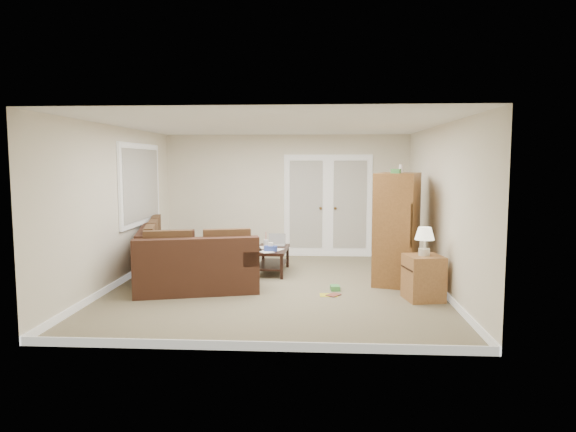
# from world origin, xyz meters

# --- Properties ---
(floor) EXTENTS (5.50, 5.50, 0.00)m
(floor) POSITION_xyz_m (0.00, 0.00, 0.00)
(floor) COLOR gray
(floor) RESTS_ON ground
(ceiling) EXTENTS (5.00, 5.50, 0.02)m
(ceiling) POSITION_xyz_m (0.00, 0.00, 2.50)
(ceiling) COLOR white
(ceiling) RESTS_ON wall_back
(wall_left) EXTENTS (0.02, 5.50, 2.50)m
(wall_left) POSITION_xyz_m (-2.50, 0.00, 1.25)
(wall_left) COLOR white
(wall_left) RESTS_ON floor
(wall_right) EXTENTS (0.02, 5.50, 2.50)m
(wall_right) POSITION_xyz_m (2.50, 0.00, 1.25)
(wall_right) COLOR white
(wall_right) RESTS_ON floor
(wall_back) EXTENTS (5.00, 0.02, 2.50)m
(wall_back) POSITION_xyz_m (0.00, 2.75, 1.25)
(wall_back) COLOR white
(wall_back) RESTS_ON floor
(wall_front) EXTENTS (5.00, 0.02, 2.50)m
(wall_front) POSITION_xyz_m (0.00, -2.75, 1.25)
(wall_front) COLOR white
(wall_front) RESTS_ON floor
(baseboards) EXTENTS (5.00, 5.50, 0.10)m
(baseboards) POSITION_xyz_m (0.00, 0.00, 0.05)
(baseboards) COLOR white
(baseboards) RESTS_ON floor
(french_doors) EXTENTS (1.80, 0.05, 2.13)m
(french_doors) POSITION_xyz_m (0.85, 2.71, 1.04)
(french_doors) COLOR white
(french_doors) RESTS_ON floor
(window_left) EXTENTS (0.05, 1.92, 1.42)m
(window_left) POSITION_xyz_m (-2.46, 1.00, 1.55)
(window_left) COLOR white
(window_left) RESTS_ON wall_left
(sectional_sofa) EXTENTS (2.46, 2.89, 0.85)m
(sectional_sofa) POSITION_xyz_m (-1.59, 0.26, 0.33)
(sectional_sofa) COLOR #422519
(sectional_sofa) RESTS_ON floor
(coffee_table) EXTENTS (0.58, 1.09, 0.73)m
(coffee_table) POSITION_xyz_m (-0.15, 1.04, 0.24)
(coffee_table) COLOR black
(coffee_table) RESTS_ON floor
(tv_armoire) EXTENTS (0.90, 1.23, 1.90)m
(tv_armoire) POSITION_xyz_m (1.93, 0.46, 0.89)
(tv_armoire) COLOR brown
(tv_armoire) RESTS_ON floor
(side_cabinet) EXTENTS (0.57, 0.57, 1.04)m
(side_cabinet) POSITION_xyz_m (2.14, -0.63, 0.37)
(side_cabinet) COLOR #9D6839
(side_cabinet) RESTS_ON floor
(space_heater) EXTENTS (0.15, 0.13, 0.30)m
(space_heater) POSITION_xyz_m (1.85, 2.29, 0.15)
(space_heater) COLOR silver
(space_heater) RESTS_ON floor
(floor_magazine) EXTENTS (0.27, 0.21, 0.01)m
(floor_magazine) POSITION_xyz_m (0.82, -0.47, 0.00)
(floor_magazine) COLOR gold
(floor_magazine) RESTS_ON floor
(floor_greenbox) EXTENTS (0.15, 0.19, 0.07)m
(floor_greenbox) POSITION_xyz_m (0.92, -0.16, 0.04)
(floor_greenbox) COLOR #479C4B
(floor_greenbox) RESTS_ON floor
(floor_book) EXTENTS (0.24, 0.26, 0.02)m
(floor_book) POSITION_xyz_m (0.83, -0.43, 0.01)
(floor_book) COLOR brown
(floor_book) RESTS_ON floor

